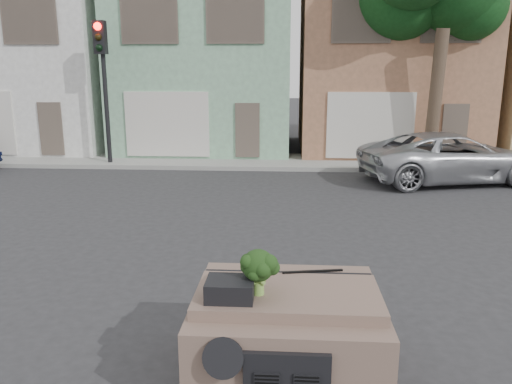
# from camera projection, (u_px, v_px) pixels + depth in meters

# --- Properties ---
(ground_plane) EXTENTS (120.00, 120.00, 0.00)m
(ground_plane) POSITION_uv_depth(u_px,v_px,m) (287.00, 273.00, 8.50)
(ground_plane) COLOR #303033
(ground_plane) RESTS_ON ground
(sidewalk) EXTENTS (40.00, 3.00, 0.15)m
(sidewalk) POSITION_uv_depth(u_px,v_px,m) (289.00, 162.00, 18.67)
(sidewalk) COLOR gray
(sidewalk) RESTS_ON ground
(townhouse_white) EXTENTS (7.20, 8.20, 7.55)m
(townhouse_white) POSITION_uv_depth(u_px,v_px,m) (45.00, 62.00, 22.38)
(townhouse_white) COLOR silver
(townhouse_white) RESTS_ON ground
(townhouse_mint) EXTENTS (7.20, 8.20, 7.55)m
(townhouse_mint) POSITION_uv_depth(u_px,v_px,m) (210.00, 62.00, 21.91)
(townhouse_mint) COLOR #85B692
(townhouse_mint) RESTS_ON ground
(townhouse_tan) EXTENTS (7.20, 8.20, 7.55)m
(townhouse_tan) POSITION_uv_depth(u_px,v_px,m) (383.00, 62.00, 21.43)
(townhouse_tan) COLOR #A06C4F
(townhouse_tan) RESTS_ON ground
(silver_pickup) EXTENTS (5.98, 3.75, 1.54)m
(silver_pickup) POSITION_uv_depth(u_px,v_px,m) (449.00, 182.00, 15.63)
(silver_pickup) COLOR #B4B5BA
(silver_pickup) RESTS_ON ground
(traffic_signal) EXTENTS (0.40, 0.40, 5.10)m
(traffic_signal) POSITION_uv_depth(u_px,v_px,m) (105.00, 95.00, 17.53)
(traffic_signal) COLOR black
(traffic_signal) RESTS_ON ground
(tree_near) EXTENTS (4.40, 4.00, 8.50)m
(tree_near) POSITION_uv_depth(u_px,v_px,m) (440.00, 44.00, 16.70)
(tree_near) COLOR #123B15
(tree_near) RESTS_ON ground
(car_dashboard) EXTENTS (2.00, 1.80, 1.12)m
(car_dashboard) POSITION_uv_depth(u_px,v_px,m) (287.00, 333.00, 5.46)
(car_dashboard) COLOR #735A4E
(car_dashboard) RESTS_ON ground
(instrument_hump) EXTENTS (0.48, 0.38, 0.20)m
(instrument_hump) POSITION_uv_depth(u_px,v_px,m) (230.00, 289.00, 5.00)
(instrument_hump) COLOR black
(instrument_hump) RESTS_ON car_dashboard
(wiper_arm) EXTENTS (0.69, 0.15, 0.02)m
(wiper_arm) POSITION_uv_depth(u_px,v_px,m) (313.00, 271.00, 5.68)
(wiper_arm) COLOR black
(wiper_arm) RESTS_ON car_dashboard
(broccoli) EXTENTS (0.42, 0.42, 0.49)m
(broccoli) POSITION_uv_depth(u_px,v_px,m) (258.00, 272.00, 5.07)
(broccoli) COLOR black
(broccoli) RESTS_ON car_dashboard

